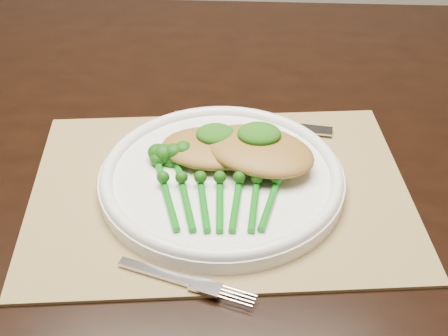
# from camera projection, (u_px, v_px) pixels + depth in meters

# --- Properties ---
(dining_table) EXTENTS (1.61, 0.92, 0.75)m
(dining_table) POSITION_uv_depth(u_px,v_px,m) (183.00, 299.00, 1.11)
(dining_table) COLOR black
(dining_table) RESTS_ON ground
(placemat) EXTENTS (0.50, 0.39, 0.00)m
(placemat) POSITION_uv_depth(u_px,v_px,m) (220.00, 190.00, 0.77)
(placemat) COLOR #9A7F4E
(placemat) RESTS_ON dining_table
(dinner_plate) EXTENTS (0.30, 0.30, 0.03)m
(dinner_plate) POSITION_uv_depth(u_px,v_px,m) (222.00, 177.00, 0.76)
(dinner_plate) COLOR white
(dinner_plate) RESTS_ON placemat
(knife) EXTENTS (0.23, 0.05, 0.01)m
(knife) POSITION_uv_depth(u_px,v_px,m) (236.00, 122.00, 0.88)
(knife) COLOR silver
(knife) RESTS_ON placemat
(fork) EXTENTS (0.15, 0.06, 0.00)m
(fork) POSITION_uv_depth(u_px,v_px,m) (194.00, 284.00, 0.64)
(fork) COLOR silver
(fork) RESTS_ON placemat
(chicken_fillet_left) EXTENTS (0.13, 0.10, 0.03)m
(chicken_fillet_left) POSITION_uv_depth(u_px,v_px,m) (212.00, 148.00, 0.78)
(chicken_fillet_left) COLOR olive
(chicken_fillet_left) RESTS_ON dinner_plate
(chicken_fillet_right) EXTENTS (0.17, 0.15, 0.03)m
(chicken_fillet_right) POSITION_uv_depth(u_px,v_px,m) (259.00, 150.00, 0.76)
(chicken_fillet_right) COLOR olive
(chicken_fillet_right) RESTS_ON dinner_plate
(pesto_dollop_left) EXTENTS (0.05, 0.04, 0.02)m
(pesto_dollop_left) POSITION_uv_depth(u_px,v_px,m) (216.00, 134.00, 0.78)
(pesto_dollop_left) COLOR #14470A
(pesto_dollop_left) RESTS_ON chicken_fillet_left
(pesto_dollop_right) EXTENTS (0.05, 0.05, 0.02)m
(pesto_dollop_right) POSITION_uv_depth(u_px,v_px,m) (259.00, 134.00, 0.76)
(pesto_dollop_right) COLOR #14470A
(pesto_dollop_right) RESTS_ON chicken_fillet_right
(broccolini_bundle) EXTENTS (0.16, 0.17, 0.04)m
(broccolini_bundle) POSITION_uv_depth(u_px,v_px,m) (220.00, 193.00, 0.72)
(broccolini_bundle) COLOR #0D6711
(broccolini_bundle) RESTS_ON dinner_plate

